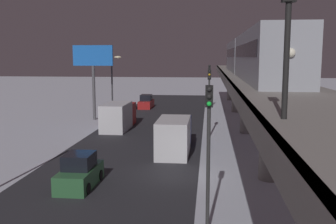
% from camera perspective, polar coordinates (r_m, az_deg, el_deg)
% --- Properties ---
extents(ground_plane, '(240.00, 240.00, 0.00)m').
position_cam_1_polar(ground_plane, '(25.29, 1.04, -9.34)').
color(ground_plane, silver).
extents(avenue_asphalt, '(11.00, 105.64, 0.01)m').
position_cam_1_polar(avenue_asphalt, '(25.93, -7.93, -8.96)').
color(avenue_asphalt, '#28282D').
rests_on(avenue_asphalt, ground_plane).
extents(elevated_railway, '(5.00, 105.64, 5.88)m').
position_cam_1_polar(elevated_railway, '(24.46, 14.77, 1.98)').
color(elevated_railway, gray).
rests_on(elevated_railway, ground_plane).
extents(subway_train, '(2.94, 36.87, 3.40)m').
position_cam_1_polar(subway_train, '(37.77, 11.95, 8.05)').
color(subway_train, '#999EA8').
rests_on(subway_train, elevated_railway).
extents(rail_signal, '(0.36, 0.41, 4.00)m').
position_cam_1_polar(rail_signal, '(11.03, 17.13, 13.15)').
color(rail_signal, black).
rests_on(rail_signal, elevated_railway).
extents(sedan_green, '(1.91, 4.07, 1.97)m').
position_cam_1_polar(sedan_green, '(23.79, -12.75, -8.70)').
color(sedan_green, '#2D6038').
rests_on(sedan_green, ground_plane).
extents(sedan_red_2, '(1.80, 4.54, 1.97)m').
position_cam_1_polar(sedan_red_2, '(58.28, -3.20, 1.39)').
color(sedan_red_2, '#A51E1E').
rests_on(sedan_red_2, ground_plane).
extents(box_truck, '(2.40, 7.40, 2.80)m').
position_cam_1_polar(box_truck, '(41.67, -7.22, -0.57)').
color(box_truck, '#A51E1E').
rests_on(box_truck, ground_plane).
extents(delivery_van, '(2.40, 7.40, 2.80)m').
position_cam_1_polar(delivery_van, '(31.31, 0.97, -3.39)').
color(delivery_van, navy).
rests_on(delivery_van, ground_plane).
extents(traffic_light_near, '(0.32, 0.44, 6.40)m').
position_cam_1_polar(traffic_light_near, '(16.48, 5.94, -3.77)').
color(traffic_light_near, '#2D2D2D').
rests_on(traffic_light_near, ground_plane).
extents(traffic_light_mid, '(0.32, 0.44, 6.40)m').
position_cam_1_polar(traffic_light_mid, '(36.02, 6.01, 2.66)').
color(traffic_light_mid, '#2D2D2D').
rests_on(traffic_light_mid, ground_plane).
extents(traffic_light_far, '(0.32, 0.44, 6.40)m').
position_cam_1_polar(traffic_light_far, '(55.70, 6.04, 4.56)').
color(traffic_light_far, '#2D2D2D').
rests_on(traffic_light_far, ground_plane).
extents(commercial_billboard, '(4.80, 0.36, 8.90)m').
position_cam_1_polar(commercial_billboard, '(47.63, -10.86, 7.04)').
color(commercial_billboard, '#4C4C51').
rests_on(commercial_billboard, ground_plane).
extents(street_lamp_far, '(1.35, 0.44, 7.65)m').
position_cam_1_polar(street_lamp_far, '(50.61, -7.93, 4.88)').
color(street_lamp_far, '#38383D').
rests_on(street_lamp_far, ground_plane).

